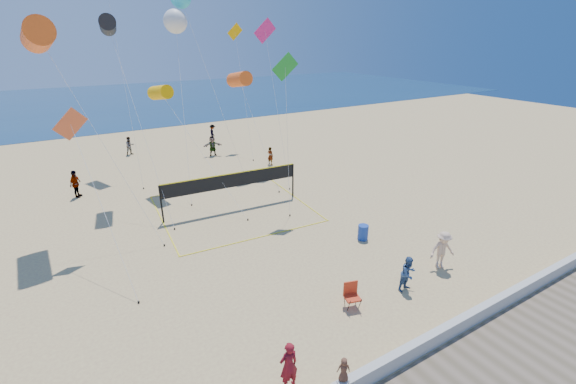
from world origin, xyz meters
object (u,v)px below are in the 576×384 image
woman (289,365)px  volleyball_net (232,185)px  camp_chair (351,293)px  trash_barrel (363,232)px

woman → volleyball_net: size_ratio=0.18×
camp_chair → trash_barrel: (4.09, 3.96, -0.21)m
woman → trash_barrel: (8.19, 5.95, -0.44)m
woman → volleyball_net: volleyball_net is taller
woman → trash_barrel: woman is taller
trash_barrel → woman: bearing=-144.0°
woman → volleyball_net: (3.86, 13.19, 0.74)m
trash_barrel → volleyball_net: 8.52m
camp_chair → woman: bearing=-137.9°
woman → trash_barrel: bearing=-143.7°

